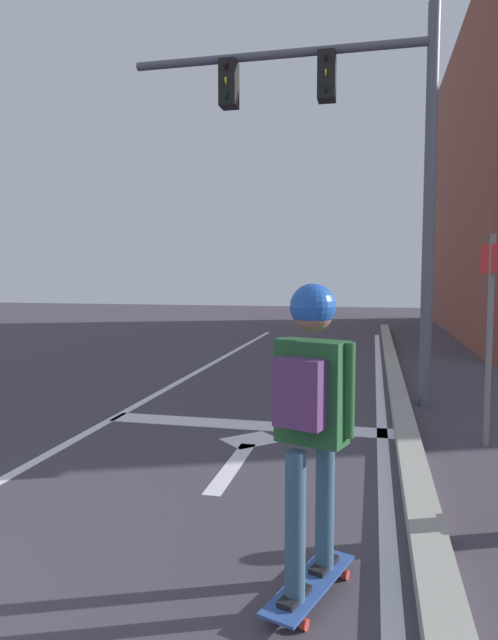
{
  "coord_description": "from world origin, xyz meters",
  "views": [
    {
      "loc": [
        3.27,
        -0.65,
        1.8
      ],
      "look_at": [
        1.78,
        5.97,
        1.23
      ],
      "focal_mm": 30.95,
      "sensor_mm": 36.0,
      "label": 1
    }
  ],
  "objects": [
    {
      "name": "lane_arrow_stem",
      "position": [
        2.01,
        4.22,
        0.0
      ],
      "size": [
        0.16,
        1.4,
        0.01
      ],
      "primitive_type": "cube",
      "color": "silver",
      "rests_on": "ground"
    },
    {
      "name": "lane_arrow_head",
      "position": [
        2.01,
        5.07,
        0.0
      ],
      "size": [
        0.71,
        0.71,
        0.01
      ],
      "primitive_type": "cube",
      "rotation": [
        0.0,
        0.0,
        0.79
      ],
      "color": "silver",
      "rests_on": "ground"
    },
    {
      "name": "curb_strip",
      "position": [
        3.65,
        6.0,
        0.07
      ],
      "size": [
        0.24,
        24.0,
        0.14
      ],
      "primitive_type": "cube",
      "color": "#98978E",
      "rests_on": "ground"
    },
    {
      "name": "street_sign_post",
      "position": [
        4.45,
        5.4,
        1.44
      ],
      "size": [
        0.16,
        0.43,
        2.21
      ],
      "color": "slate",
      "rests_on": "ground"
    },
    {
      "name": "skater",
      "position": [
        2.95,
        2.27,
        1.14
      ],
      "size": [
        0.44,
        0.61,
        1.66
      ],
      "color": "#35536B",
      "rests_on": "skateboard"
    },
    {
      "name": "lane_line_center",
      "position": [
        0.13,
        6.0,
        0.0
      ],
      "size": [
        0.12,
        20.0,
        0.01
      ],
      "primitive_type": "cube",
      "color": "silver",
      "rests_on": "ground"
    },
    {
      "name": "lane_line_curbside",
      "position": [
        3.4,
        6.0,
        0.0
      ],
      "size": [
        0.12,
        20.0,
        0.01
      ],
      "primitive_type": "cube",
      "color": "silver",
      "rests_on": "ground"
    },
    {
      "name": "traffic_signal_mast",
      "position": [
        2.91,
        7.14,
        3.68
      ],
      "size": [
        4.22,
        0.34,
        5.32
      ],
      "color": "#595965",
      "rests_on": "ground"
    },
    {
      "name": "stop_bar",
      "position": [
        1.84,
        5.64,
        0.0
      ],
      "size": [
        3.42,
        0.4,
        0.01
      ],
      "primitive_type": "cube",
      "color": "silver",
      "rests_on": "ground"
    },
    {
      "name": "skateboard",
      "position": [
        2.96,
        2.29,
        0.07
      ],
      "size": [
        0.47,
        0.83,
        0.09
      ],
      "color": "#2E4D93",
      "rests_on": "ground"
    }
  ]
}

